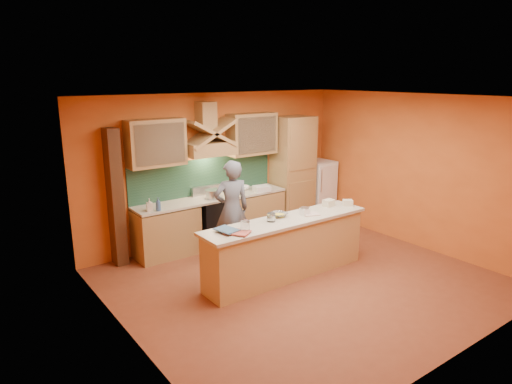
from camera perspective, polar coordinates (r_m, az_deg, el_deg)
floor at (r=7.28m, az=5.87°, el=-10.95°), size 5.50×5.00×0.01m
ceiling at (r=6.59m, az=6.50°, el=11.62°), size 5.50×5.00×0.01m
wall_back at (r=8.76m, az=-4.90°, el=3.12°), size 5.50×0.02×2.80m
wall_front at (r=5.32m, az=24.66°, el=-5.74°), size 5.50×0.02×2.80m
wall_left at (r=5.42m, az=-15.99°, el=-4.60°), size 0.02×5.00×2.80m
wall_right at (r=8.85m, az=19.48°, el=2.45°), size 0.02×5.00×2.80m
base_cabinet_left at (r=8.19m, az=-11.14°, el=-4.96°), size 1.10×0.60×0.86m
base_cabinet_right at (r=9.11m, az=-0.28°, el=-2.69°), size 1.10×0.60×0.86m
counter_top at (r=8.47m, az=-5.49°, el=-0.76°), size 3.00×0.62×0.04m
stove at (r=8.60m, az=-5.42°, el=-3.65°), size 0.60×0.58×0.90m
backsplash at (r=8.63m, az=-6.52°, el=1.89°), size 3.00×0.03×0.70m
range_hood at (r=8.32m, az=-5.82°, el=5.43°), size 0.92×0.50×0.24m
hood_chimney at (r=8.34m, az=-6.28°, el=9.46°), size 0.30×0.30×0.50m
upper_cabinet_left at (r=7.91m, az=-12.41°, el=6.02°), size 1.00×0.35×0.80m
upper_cabinet_right at (r=8.90m, az=-0.51°, el=7.26°), size 1.00×0.35×0.80m
pantry_column at (r=9.53m, az=4.59°, el=2.51°), size 0.80×0.60×2.30m
fridge at (r=10.13m, az=7.75°, el=0.25°), size 0.58×0.60×1.30m
trim_column_left at (r=7.84m, az=-17.16°, el=-0.72°), size 0.20×0.30×2.30m
island_body at (r=7.25m, az=3.77°, el=-7.22°), size 2.80×0.55×0.88m
island_top at (r=7.09m, az=3.83°, el=-3.61°), size 2.90×0.62×0.05m
person at (r=7.87m, az=-3.06°, el=-2.20°), size 0.71×0.55×1.73m
pot_large at (r=8.35m, az=-5.51°, el=-0.40°), size 0.26×0.26×0.17m
pot_small at (r=8.48m, az=-5.11°, el=-0.26°), size 0.20×0.20×0.13m
soap_bottle_a at (r=7.75m, az=-13.17°, el=-1.57°), size 0.12×0.12×0.21m
soap_bottle_b at (r=7.73m, az=-12.13°, el=-1.50°), size 0.11×0.11×0.23m
bowl_back at (r=8.97m, az=-1.58°, el=0.53°), size 0.26×0.26×0.07m
dish_rack at (r=8.84m, az=0.72°, el=0.44°), size 0.33×0.28×0.11m
book_lower at (r=6.34m, az=-2.75°, el=-5.44°), size 0.39×0.42×0.03m
book_upper at (r=6.43m, az=-4.49°, el=-5.00°), size 0.30×0.37×0.03m
jar_large at (r=6.50m, az=-1.36°, el=-4.30°), size 0.18×0.18×0.16m
jar_small at (r=6.95m, az=1.90°, el=-3.20°), size 0.16×0.16×0.13m
kitchen_scale at (r=7.32m, az=6.11°, el=-2.44°), size 0.13×0.13×0.10m
mixing_bowl at (r=7.19m, az=2.86°, el=-2.85°), size 0.28×0.28×0.07m
cloth at (r=7.35m, az=6.87°, el=-2.76°), size 0.30×0.26×0.02m
grocery_bag_a at (r=7.84m, az=9.05°, el=-1.35°), size 0.19×0.16×0.11m
grocery_bag_b at (r=7.94m, az=11.39°, el=-1.32°), size 0.20×0.20×0.10m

